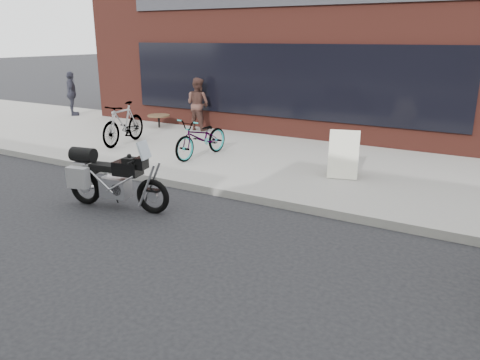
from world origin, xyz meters
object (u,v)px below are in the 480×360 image
at_px(motorcycle, 110,178).
at_px(bicycle_rear, 123,124).
at_px(bicycle_front, 202,137).
at_px(cafe_patron_right, 72,94).
at_px(cafe_table, 159,116).
at_px(sandwich_sign, 344,153).
at_px(cafe_patron_left, 198,104).

height_order(motorcycle, bicycle_rear, motorcycle).
height_order(motorcycle, bicycle_front, motorcycle).
bearing_deg(bicycle_rear, bicycle_front, -11.18).
relative_size(motorcycle, bicycle_rear, 1.08).
height_order(bicycle_front, bicycle_rear, bicycle_rear).
xyz_separation_m(bicycle_front, cafe_patron_right, (-7.50, 2.72, 0.31)).
xyz_separation_m(motorcycle, cafe_table, (-3.67, 5.74, -0.03)).
distance_m(sandwich_sign, cafe_table, 7.07).
bearing_deg(bicycle_front, cafe_patron_left, 131.88).
bearing_deg(cafe_patron_left, bicycle_rear, 82.24).
relative_size(bicycle_rear, cafe_patron_left, 1.16).
relative_size(sandwich_sign, cafe_patron_left, 0.61).
xyz_separation_m(bicycle_rear, cafe_patron_left, (0.56, 2.60, 0.24)).
bearing_deg(cafe_patron_left, cafe_patron_right, 4.41).
relative_size(motorcycle, sandwich_sign, 2.07).
xyz_separation_m(motorcycle, bicycle_rear, (-2.94, 3.44, 0.16)).
xyz_separation_m(bicycle_rear, cafe_patron_right, (-4.94, 2.60, 0.23)).
distance_m(motorcycle, sandwich_sign, 4.59).
xyz_separation_m(motorcycle, sandwich_sign, (3.02, 3.45, 0.08)).
distance_m(bicycle_rear, cafe_patron_left, 2.67).
bearing_deg(cafe_patron_left, motorcycle, 115.86).
height_order(motorcycle, cafe_table, motorcycle).
distance_m(cafe_table, cafe_patron_right, 4.24).
height_order(cafe_table, cafe_patron_left, cafe_patron_left).
height_order(bicycle_rear, cafe_patron_right, cafe_patron_right).
bearing_deg(cafe_patron_right, bicycle_rear, -167.00).
height_order(cafe_table, cafe_patron_right, cafe_patron_right).
bearing_deg(cafe_table, cafe_patron_right, 175.89).
relative_size(bicycle_front, sandwich_sign, 1.86).
distance_m(sandwich_sign, cafe_patron_left, 6.00).
xyz_separation_m(sandwich_sign, cafe_table, (-6.69, 2.29, -0.11)).
relative_size(cafe_patron_left, cafe_patron_right, 1.01).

